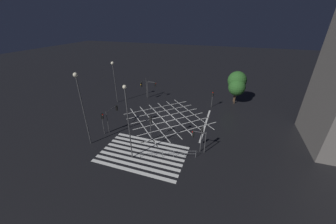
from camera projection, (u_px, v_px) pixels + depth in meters
ground_plane at (168, 118)px, 33.72m from camera, size 200.00×200.00×0.00m
road_markings at (156, 138)px, 28.05m from camera, size 16.84×22.31×0.01m
traffic_light_se_main at (198, 137)px, 24.37m from camera, size 1.90×0.36×3.21m
traffic_light_sw_cross at (113, 113)px, 29.75m from camera, size 0.36×3.04×3.61m
traffic_light_nw_cross at (144, 85)px, 39.81m from camera, size 0.36×2.81×4.46m
traffic_light_sw_main at (103, 119)px, 28.02m from camera, size 0.39×0.36×3.61m
traffic_light_median_south at (151, 123)px, 26.51m from camera, size 0.36×0.39×4.00m
traffic_light_nw_main at (152, 86)px, 40.74m from camera, size 2.12×0.36×3.90m
traffic_light_se_cross at (202, 134)px, 24.18m from camera, size 0.36×0.39×3.82m
traffic_light_ne_cross at (212, 96)px, 36.74m from camera, size 0.36×0.39×3.39m
street_lamp_east at (80, 95)px, 23.60m from camera, size 0.57×0.57×10.36m
street_lamp_west at (128, 113)px, 21.41m from camera, size 0.46×0.46×9.81m
street_lamp_far at (114, 71)px, 37.04m from camera, size 0.63×0.63×8.60m
street_tree_near at (237, 81)px, 38.35m from camera, size 3.77×3.77×6.57m
street_tree_far at (237, 87)px, 37.87m from camera, size 3.37×3.37×5.27m
pedestrian_railing at (168, 153)px, 23.97m from camera, size 6.84×2.36×1.05m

